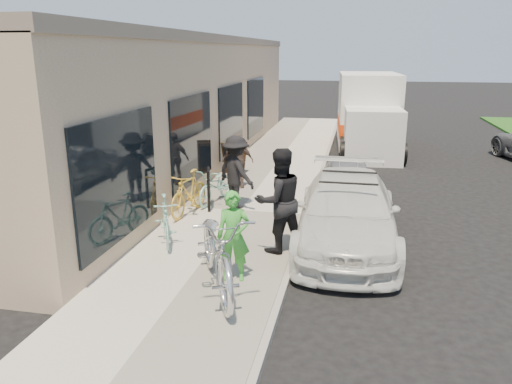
{
  "coord_description": "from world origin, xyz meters",
  "views": [
    {
      "loc": [
        0.58,
        -7.85,
        3.75
      ],
      "look_at": [
        -1.33,
        1.49,
        1.05
      ],
      "focal_mm": 35.0,
      "sensor_mm": 36.0,
      "label": 1
    }
  ],
  "objects_px": {
    "man_standing": "(279,201)",
    "cruiser_bike_a": "(165,220)",
    "bike_rack": "(209,185)",
    "tandem_bike": "(217,249)",
    "moving_truck": "(368,116)",
    "woman_rider": "(233,236)",
    "cruiser_bike_c": "(189,193)",
    "sedan_white": "(347,212)",
    "sandwich_board": "(234,158)",
    "bystander_b": "(238,161)",
    "bystander_a": "(236,172)",
    "cruiser_bike_b": "(216,185)",
    "sedan_silver": "(348,181)"
  },
  "relations": [
    {
      "from": "man_standing",
      "to": "cruiser_bike_a",
      "type": "height_order",
      "value": "man_standing"
    },
    {
      "from": "bike_rack",
      "to": "tandem_bike",
      "type": "distance_m",
      "value": 4.21
    },
    {
      "from": "moving_truck",
      "to": "cruiser_bike_a",
      "type": "distance_m",
      "value": 12.11
    },
    {
      "from": "woman_rider",
      "to": "tandem_bike",
      "type": "bearing_deg",
      "value": -124.37
    },
    {
      "from": "bike_rack",
      "to": "cruiser_bike_c",
      "type": "distance_m",
      "value": 0.61
    },
    {
      "from": "man_standing",
      "to": "cruiser_bike_a",
      "type": "bearing_deg",
      "value": -34.64
    },
    {
      "from": "moving_truck",
      "to": "tandem_bike",
      "type": "xyz_separation_m",
      "value": [
        -2.41,
        -13.15,
        -0.48
      ]
    },
    {
      "from": "sedan_white",
      "to": "moving_truck",
      "type": "relative_size",
      "value": 0.79
    },
    {
      "from": "sedan_white",
      "to": "cruiser_bike_a",
      "type": "distance_m",
      "value": 3.57
    },
    {
      "from": "cruiser_bike_a",
      "to": "sandwich_board",
      "type": "bearing_deg",
      "value": 66.28
    },
    {
      "from": "moving_truck",
      "to": "cruiser_bike_c",
      "type": "distance_m",
      "value": 10.51
    },
    {
      "from": "cruiser_bike_c",
      "to": "cruiser_bike_a",
      "type": "bearing_deg",
      "value": -76.67
    },
    {
      "from": "sandwich_board",
      "to": "sedan_white",
      "type": "xyz_separation_m",
      "value": [
        3.5,
        -4.8,
        0.05
      ]
    },
    {
      "from": "woman_rider",
      "to": "bystander_b",
      "type": "xyz_separation_m",
      "value": [
        -1.28,
        5.61,
        -0.01
      ]
    },
    {
      "from": "bystander_a",
      "to": "bike_rack",
      "type": "bearing_deg",
      "value": 53.75
    },
    {
      "from": "bike_rack",
      "to": "sedan_white",
      "type": "xyz_separation_m",
      "value": [
        3.25,
        -1.32,
        -0.04
      ]
    },
    {
      "from": "cruiser_bike_b",
      "to": "man_standing",
      "type": "bearing_deg",
      "value": -43.49
    },
    {
      "from": "sedan_white",
      "to": "moving_truck",
      "type": "height_order",
      "value": "moving_truck"
    },
    {
      "from": "sandwich_board",
      "to": "bystander_a",
      "type": "height_order",
      "value": "bystander_a"
    },
    {
      "from": "sedan_silver",
      "to": "moving_truck",
      "type": "distance_m",
      "value": 7.59
    },
    {
      "from": "bystander_b",
      "to": "tandem_bike",
      "type": "bearing_deg",
      "value": -91.88
    },
    {
      "from": "bike_rack",
      "to": "sedan_silver",
      "type": "bearing_deg",
      "value": 26.87
    },
    {
      "from": "bystander_b",
      "to": "man_standing",
      "type": "bearing_deg",
      "value": -79.51
    },
    {
      "from": "bystander_b",
      "to": "sedan_white",
      "type": "bearing_deg",
      "value": -60.05
    },
    {
      "from": "sedan_silver",
      "to": "bystander_b",
      "type": "xyz_separation_m",
      "value": [
        -2.97,
        0.37,
        0.31
      ]
    },
    {
      "from": "sandwich_board",
      "to": "bystander_a",
      "type": "xyz_separation_m",
      "value": [
        0.87,
        -3.28,
        0.37
      ]
    },
    {
      "from": "moving_truck",
      "to": "cruiser_bike_a",
      "type": "relative_size",
      "value": 4.02
    },
    {
      "from": "sedan_white",
      "to": "moving_truck",
      "type": "distance_m",
      "value": 10.5
    },
    {
      "from": "tandem_bike",
      "to": "bystander_a",
      "type": "distance_m",
      "value": 4.25
    },
    {
      "from": "moving_truck",
      "to": "man_standing",
      "type": "height_order",
      "value": "moving_truck"
    },
    {
      "from": "bystander_b",
      "to": "woman_rider",
      "type": "bearing_deg",
      "value": -89.61
    },
    {
      "from": "man_standing",
      "to": "cruiser_bike_a",
      "type": "xyz_separation_m",
      "value": [
        -2.22,
        -0.02,
        -0.52
      ]
    },
    {
      "from": "bystander_a",
      "to": "man_standing",
      "type": "bearing_deg",
      "value": 156.15
    },
    {
      "from": "tandem_bike",
      "to": "cruiser_bike_b",
      "type": "distance_m",
      "value": 4.68
    },
    {
      "from": "sedan_silver",
      "to": "tandem_bike",
      "type": "bearing_deg",
      "value": -112.46
    },
    {
      "from": "sandwich_board",
      "to": "bystander_b",
      "type": "bearing_deg",
      "value": -51.98
    },
    {
      "from": "sedan_white",
      "to": "bystander_a",
      "type": "xyz_separation_m",
      "value": [
        -2.63,
        1.51,
        0.32
      ]
    },
    {
      "from": "woman_rider",
      "to": "cruiser_bike_a",
      "type": "relative_size",
      "value": 0.99
    },
    {
      "from": "man_standing",
      "to": "tandem_bike",
      "type": "bearing_deg",
      "value": 33.42
    },
    {
      "from": "moving_truck",
      "to": "cruiser_bike_a",
      "type": "bearing_deg",
      "value": -112.66
    },
    {
      "from": "cruiser_bike_b",
      "to": "bystander_b",
      "type": "distance_m",
      "value": 1.53
    },
    {
      "from": "sedan_silver",
      "to": "sedan_white",
      "type": "bearing_deg",
      "value": -93.11
    },
    {
      "from": "sedan_silver",
      "to": "cruiser_bike_a",
      "type": "height_order",
      "value": "sedan_silver"
    },
    {
      "from": "moving_truck",
      "to": "cruiser_bike_c",
      "type": "bearing_deg",
      "value": -116.46
    },
    {
      "from": "sedan_silver",
      "to": "cruiser_bike_b",
      "type": "bearing_deg",
      "value": -164.74
    },
    {
      "from": "sedan_white",
      "to": "moving_truck",
      "type": "bearing_deg",
      "value": 85.98
    },
    {
      "from": "moving_truck",
      "to": "cruiser_bike_b",
      "type": "distance_m",
      "value": 9.45
    },
    {
      "from": "cruiser_bike_a",
      "to": "cruiser_bike_c",
      "type": "relative_size",
      "value": 0.91
    },
    {
      "from": "man_standing",
      "to": "cruiser_bike_c",
      "type": "xyz_separation_m",
      "value": [
        -2.34,
        1.74,
        -0.48
      ]
    },
    {
      "from": "sedan_white",
      "to": "moving_truck",
      "type": "xyz_separation_m",
      "value": [
        0.5,
        10.47,
        0.6
      ]
    }
  ]
}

